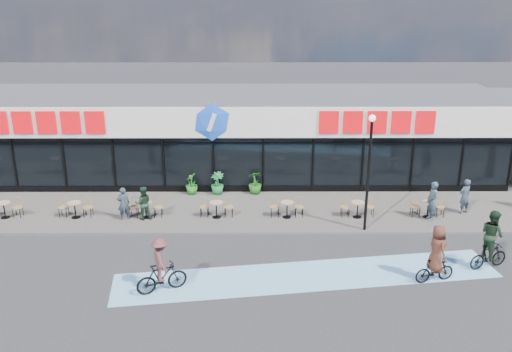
# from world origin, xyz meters

# --- Properties ---
(ground) EXTENTS (120.00, 120.00, 0.00)m
(ground) POSITION_xyz_m (0.00, 0.00, 0.00)
(ground) COLOR #28282B
(ground) RESTS_ON ground
(sidewalk) EXTENTS (44.00, 5.00, 0.10)m
(sidewalk) POSITION_xyz_m (0.00, 4.50, 0.05)
(sidewalk) COLOR #534F49
(sidewalk) RESTS_ON ground
(bike_lane) EXTENTS (14.17, 4.13, 0.01)m
(bike_lane) POSITION_xyz_m (4.00, -1.50, 0.01)
(bike_lane) COLOR #72ACD8
(bike_lane) RESTS_ON ground
(building) EXTENTS (30.60, 6.57, 4.75)m
(building) POSITION_xyz_m (-0.00, 9.93, 2.34)
(building) COLOR black
(building) RESTS_ON ground
(lamp_post) EXTENTS (0.28, 0.28, 5.03)m
(lamp_post) POSITION_xyz_m (6.79, 2.30, 3.10)
(lamp_post) COLOR black
(lamp_post) RESTS_ON sidewalk
(bistro_set_1) EXTENTS (1.54, 0.62, 0.90)m
(bistro_set_1) POSITION_xyz_m (-9.22, 3.74, 0.56)
(bistro_set_1) COLOR tan
(bistro_set_1) RESTS_ON sidewalk
(bistro_set_2) EXTENTS (1.54, 0.62, 0.90)m
(bistro_set_2) POSITION_xyz_m (-6.04, 3.74, 0.56)
(bistro_set_2) COLOR tan
(bistro_set_2) RESTS_ON sidewalk
(bistro_set_3) EXTENTS (1.54, 0.62, 0.90)m
(bistro_set_3) POSITION_xyz_m (-2.85, 3.74, 0.56)
(bistro_set_3) COLOR tan
(bistro_set_3) RESTS_ON sidewalk
(bistro_set_4) EXTENTS (1.54, 0.62, 0.90)m
(bistro_set_4) POSITION_xyz_m (0.34, 3.74, 0.56)
(bistro_set_4) COLOR tan
(bistro_set_4) RESTS_ON sidewalk
(bistro_set_5) EXTENTS (1.54, 0.62, 0.90)m
(bistro_set_5) POSITION_xyz_m (3.53, 3.74, 0.56)
(bistro_set_5) COLOR tan
(bistro_set_5) RESTS_ON sidewalk
(bistro_set_6) EXTENTS (1.54, 0.62, 0.90)m
(bistro_set_6) POSITION_xyz_m (6.71, 3.74, 0.56)
(bistro_set_6) COLOR tan
(bistro_set_6) RESTS_ON sidewalk
(bistro_set_7) EXTENTS (1.54, 0.62, 0.90)m
(bistro_set_7) POSITION_xyz_m (9.90, 3.74, 0.56)
(bistro_set_7) COLOR tan
(bistro_set_7) RESTS_ON sidewalk
(potted_plant_left) EXTENTS (0.76, 0.76, 1.15)m
(potted_plant_left) POSITION_xyz_m (0.19, 6.63, 0.67)
(potted_plant_left) COLOR #1F6D2F
(potted_plant_left) RESTS_ON sidewalk
(potted_plant_mid) EXTENTS (0.63, 0.63, 1.09)m
(potted_plant_mid) POSITION_xyz_m (-1.10, 6.64, 0.65)
(potted_plant_mid) COLOR #216D1F
(potted_plant_mid) RESTS_ON sidewalk
(potted_plant_right) EXTENTS (0.79, 0.79, 1.16)m
(potted_plant_right) POSITION_xyz_m (2.09, 6.69, 0.68)
(potted_plant_right) COLOR #1F5C1A
(potted_plant_right) RESTS_ON sidewalk
(patron_left) EXTENTS (0.65, 0.55, 1.52)m
(patron_left) POSITION_xyz_m (-3.78, 3.44, 0.86)
(patron_left) COLOR #27323E
(patron_left) RESTS_ON sidewalk
(patron_right) EXTENTS (0.86, 0.74, 1.54)m
(patron_right) POSITION_xyz_m (-2.91, 3.48, 0.87)
(patron_right) COLOR #1B3121
(patron_right) RESTS_ON sidewalk
(pedestrian_a) EXTENTS (0.55, 0.72, 1.79)m
(pedestrian_a) POSITION_xyz_m (9.95, 3.36, 0.99)
(pedestrian_a) COLOR #30404B
(pedestrian_a) RESTS_ON sidewalk
(pedestrian_c) EXTENTS (0.71, 0.61, 1.65)m
(pedestrian_c) POSITION_xyz_m (11.69, 4.13, 0.92)
(pedestrian_c) COLOR #2C3745
(pedestrian_c) RESTS_ON sidewalk
(cyclist_a) EXTENTS (1.56, 0.95, 2.17)m
(cyclist_a) POSITION_xyz_m (8.44, -1.92, 0.95)
(cyclist_a) COLOR black
(cyclist_a) RESTS_ON ground
(cyclist_b) EXTENTS (1.68, 1.08, 2.31)m
(cyclist_b) POSITION_xyz_m (10.77, -0.91, 1.04)
(cyclist_b) COLOR black
(cyclist_b) RESTS_ON ground
(cyclist_c) EXTENTS (1.83, 1.20, 2.01)m
(cyclist_c) POSITION_xyz_m (-1.13, -2.55, 0.87)
(cyclist_c) COLOR black
(cyclist_c) RESTS_ON ground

